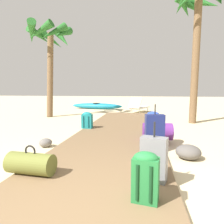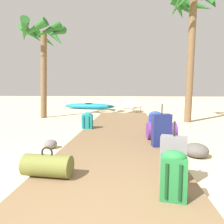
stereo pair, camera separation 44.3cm
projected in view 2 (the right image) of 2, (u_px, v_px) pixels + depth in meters
The scene contains 15 objects.
ground_plane at pixel (119, 141), 4.84m from camera, with size 60.00×60.00×0.00m, color beige.
boardwalk at pixel (120, 132), 5.69m from camera, with size 2.17×8.63×0.08m, color brown.
backpack_teal at pixel (87, 120), 5.89m from camera, with size 0.31×0.22×0.49m.
suitcase_navy at pixel (161, 130), 4.05m from camera, with size 0.40×0.25×0.87m.
suitcase_grey at pixel (173, 158), 2.56m from camera, with size 0.36×0.25×0.76m.
duffel_bag_purple at pixel (161, 131), 4.66m from camera, with size 0.69×0.44×0.50m.
duffel_bag_olive at pixel (48, 165), 2.66m from camera, with size 0.67×0.35×0.41m.
backpack_green at pixel (173, 174), 2.09m from camera, with size 0.29×0.23×0.53m.
backpack_blue at pixel (155, 122), 5.17m from camera, with size 0.34×0.22×0.60m.
palm_tree_far_right at pixel (194, 14), 7.00m from camera, with size 2.12×2.15×4.88m.
palm_tree_far_left at pixel (43, 41), 8.57m from camera, with size 2.14×2.11×4.12m.
lounge_chair at pixel (132, 106), 10.74m from camera, with size 1.13×1.62×0.82m.
kayak at pixel (89, 106), 12.52m from camera, with size 3.37×1.07×0.38m.
rock_right_mid at pixel (196, 150), 3.66m from camera, with size 0.42×0.44×0.26m, color #5B5651.
rock_left_near at pixel (51, 144), 4.20m from camera, with size 0.26×0.27×0.19m, color slate.
Camera 2 is at (0.22, -1.27, 1.24)m, focal length 31.99 mm.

